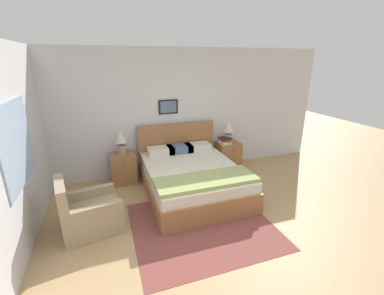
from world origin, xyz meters
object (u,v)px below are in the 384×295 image
table_lamp_by_door (229,129)px  armchair (88,214)px  bed (192,177)px  table_lamp_near_window (121,139)px  nightstand_near_window (123,168)px  nightstand_by_door (228,155)px

table_lamp_by_door → armchair: bearing=-153.7°
bed → table_lamp_near_window: table_lamp_near_window is taller
table_lamp_by_door → nightstand_near_window: bearing=-179.6°
nightstand_near_window → table_lamp_by_door: size_ratio=1.20×
nightstand_by_door → bed: bearing=-144.5°
nightstand_near_window → table_lamp_near_window: table_lamp_near_window is taller
armchair → bed: bearing=98.9°
bed → nightstand_by_door: bearing=35.5°
bed → table_lamp_by_door: bearing=36.1°
nightstand_near_window → nightstand_by_door: same height
bed → armchair: bearing=-161.1°
nightstand_near_window → table_lamp_by_door: bearing=0.4°
nightstand_near_window → table_lamp_by_door: 2.40m
armchair → nightstand_by_door: (2.94, 1.44, 0.02)m
nightstand_near_window → table_lamp_near_window: 0.60m
nightstand_by_door → armchair: bearing=-154.0°
table_lamp_near_window → bed: bearing=-36.1°
bed → nightstand_near_window: bed is taller
nightstand_by_door → table_lamp_by_door: table_lamp_by_door is taller
armchair → table_lamp_by_door: size_ratio=1.80×
armchair → nightstand_near_window: 1.56m
armchair → table_lamp_by_door: (2.94, 1.45, 0.62)m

